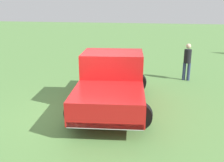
# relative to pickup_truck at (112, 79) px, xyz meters

# --- Properties ---
(ground_plane) EXTENTS (80.00, 80.00, 0.00)m
(ground_plane) POSITION_rel_pickup_truck_xyz_m (0.73, 0.75, -0.94)
(ground_plane) COLOR #5B8C47
(pickup_truck) EXTENTS (2.83, 5.04, 1.81)m
(pickup_truck) POSITION_rel_pickup_truck_xyz_m (0.00, 0.00, 0.00)
(pickup_truck) COLOR black
(pickup_truck) RESTS_ON ground_plane
(person_bystander) EXTENTS (0.39, 0.39, 1.67)m
(person_bystander) POSITION_rel_pickup_truck_xyz_m (-2.72, -3.58, -0.00)
(person_bystander) COLOR navy
(person_bystander) RESTS_ON ground_plane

